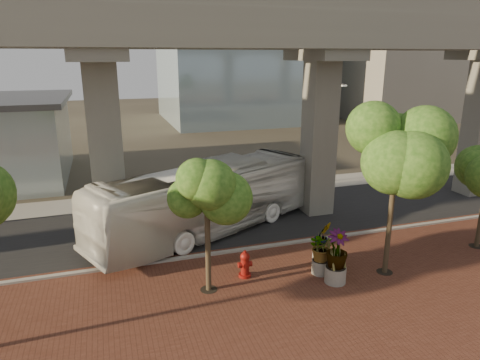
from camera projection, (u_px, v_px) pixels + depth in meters
name	position (u px, v px, depth m)	size (l,w,h in m)	color
ground	(232.00, 236.00, 22.84)	(160.00, 160.00, 0.00)	#332E25
brick_plaza	(295.00, 320.00, 15.52)	(70.00, 13.00, 0.06)	brown
asphalt_road	(222.00, 222.00, 24.67)	(90.00, 8.00, 0.04)	black
curb_strip	(243.00, 250.00, 20.99)	(70.00, 0.25, 0.16)	#A19D96
far_sidewalk	(201.00, 194.00, 29.69)	(90.00, 3.00, 0.06)	#A19D96
transit_viaduct	(220.00, 94.00, 22.64)	(72.00, 5.60, 12.40)	gray
midrise_block	(406.00, 37.00, 63.57)	(18.00, 16.00, 24.00)	gray
transit_bus	(207.00, 200.00, 22.80)	(3.16, 13.45, 3.75)	silver
fire_hydrant	(245.00, 264.00, 18.37)	(0.60, 0.54, 1.21)	maroon
planter_front	(322.00, 248.00, 18.48)	(1.76, 1.76, 1.94)	#AEA99D
planter_right	(337.00, 251.00, 17.67)	(2.18, 2.18, 2.33)	#99958A
planter_left	(322.00, 238.00, 19.36)	(1.87, 1.87, 2.05)	#A09990
street_tree_near_west	(207.00, 193.00, 16.32)	(3.19, 3.19, 5.63)	#483C29
street_tree_near_east	(397.00, 151.00, 17.38)	(4.23, 4.23, 7.42)	#483C29
streetlamp_east	(336.00, 126.00, 31.41)	(0.37, 1.07, 7.38)	#29292E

